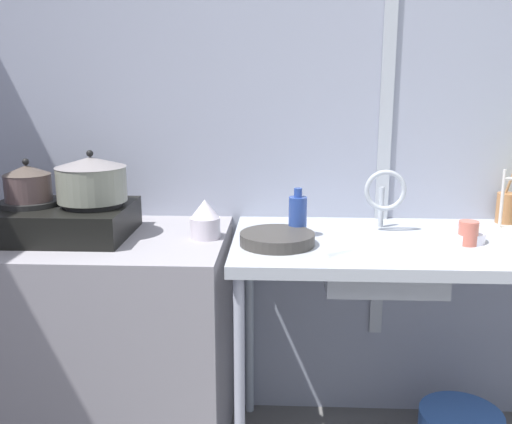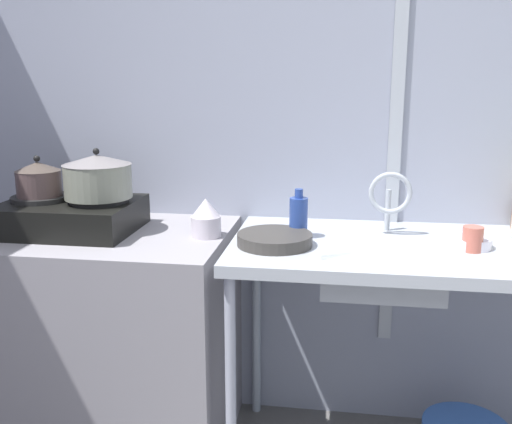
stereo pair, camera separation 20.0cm
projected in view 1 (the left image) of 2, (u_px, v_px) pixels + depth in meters
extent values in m
cube|color=#8F94A7|center=(368.00, 128.00, 2.29)|extent=(4.55, 0.10, 2.45)
cube|color=#A4ABB4|center=(387.00, 98.00, 2.20)|extent=(0.05, 0.01, 1.96)
cube|color=gray|center=(59.00, 346.00, 2.16)|extent=(1.27, 0.65, 0.87)
cube|color=#A4ABB4|center=(421.00, 246.00, 2.00)|extent=(1.32, 0.65, 0.04)
cylinder|color=#A1A6B7|center=(239.00, 396.00, 1.85)|extent=(0.04, 0.04, 0.83)
cylinder|color=#9DA9B6|center=(250.00, 323.00, 2.41)|extent=(0.04, 0.04, 0.83)
cube|color=black|center=(63.00, 221.00, 2.04)|extent=(0.48, 0.38, 0.11)
cylinder|color=black|center=(29.00, 203.00, 2.04)|extent=(0.21, 0.21, 0.02)
cylinder|color=black|center=(93.00, 204.00, 2.02)|extent=(0.21, 0.21, 0.02)
cylinder|color=#4E3C3B|center=(28.00, 187.00, 2.02)|extent=(0.16, 0.16, 0.09)
cone|color=#4A3F37|center=(26.00, 170.00, 2.01)|extent=(0.16, 0.16, 0.03)
sphere|color=black|center=(26.00, 162.00, 2.00)|extent=(0.02, 0.02, 0.02)
cylinder|color=slate|center=(92.00, 184.00, 2.01)|extent=(0.24, 0.24, 0.12)
cone|color=slate|center=(90.00, 162.00, 1.99)|extent=(0.25, 0.25, 0.03)
sphere|color=black|center=(90.00, 153.00, 1.98)|extent=(0.02, 0.02, 0.02)
cylinder|color=silver|center=(205.00, 228.00, 2.02)|extent=(0.11, 0.11, 0.07)
cone|color=silver|center=(205.00, 209.00, 2.01)|extent=(0.10, 0.10, 0.06)
cube|color=#A4ABB4|center=(380.00, 261.00, 1.98)|extent=(0.39, 0.38, 0.14)
cylinder|color=#A4ABB4|center=(381.00, 207.00, 2.16)|extent=(0.02, 0.02, 0.15)
torus|color=#A4ABB4|center=(385.00, 191.00, 2.08)|extent=(0.15, 0.02, 0.15)
cylinder|color=#363430|center=(277.00, 239.00, 1.94)|extent=(0.26, 0.26, 0.04)
cylinder|color=beige|center=(502.00, 200.00, 2.10)|extent=(0.01, 0.01, 0.23)
cylinder|color=#B95E4D|center=(468.00, 233.00, 1.93)|extent=(0.07, 0.07, 0.08)
cylinder|color=white|center=(463.00, 236.00, 1.99)|extent=(0.15, 0.15, 0.04)
cylinder|color=navy|center=(298.00, 217.00, 2.03)|extent=(0.07, 0.07, 0.14)
cylinder|color=navy|center=(298.00, 193.00, 2.01)|extent=(0.03, 0.03, 0.03)
cylinder|color=#9D683E|center=(506.00, 208.00, 2.23)|extent=(0.07, 0.07, 0.12)
cylinder|color=olive|center=(508.00, 186.00, 2.21)|extent=(0.06, 0.03, 0.22)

